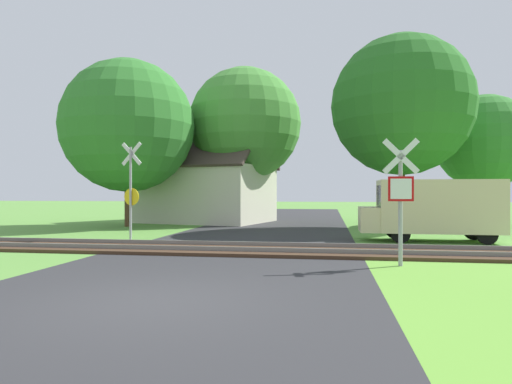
% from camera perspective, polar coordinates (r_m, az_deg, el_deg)
% --- Properties ---
extents(ground_plane, '(160.00, 160.00, 0.00)m').
position_cam_1_polar(ground_plane, '(7.79, -12.74, -13.31)').
color(ground_plane, '#5B933D').
extents(road_asphalt, '(7.52, 80.00, 0.01)m').
position_cam_1_polar(road_asphalt, '(9.64, -8.24, -10.72)').
color(road_asphalt, '#2D2D30').
rests_on(road_asphalt, ground).
extents(rail_track, '(60.00, 2.60, 0.22)m').
position_cam_1_polar(rail_track, '(13.95, -2.70, -7.17)').
color(rail_track, '#422D1E').
rests_on(rail_track, ground).
extents(stop_sign_near, '(0.88, 0.14, 3.10)m').
position_cam_1_polar(stop_sign_near, '(11.55, 17.63, -0.19)').
color(stop_sign_near, '#9E9EA5').
rests_on(stop_sign_near, ground).
extents(crossing_sign_far, '(0.86, 0.22, 3.66)m').
position_cam_1_polar(crossing_sign_far, '(17.50, -15.36, 0.59)').
color(crossing_sign_far, '#9E9EA5').
rests_on(crossing_sign_far, ground).
extents(house, '(8.55, 7.45, 5.81)m').
position_cam_1_polar(house, '(27.75, -6.17, 0.11)').
color(house, beige).
rests_on(house, ground).
extents(tree_right, '(6.86, 6.86, 9.49)m').
position_cam_1_polar(tree_right, '(23.84, 17.76, 10.28)').
color(tree_right, '#513823').
rests_on(tree_right, ground).
extents(tree_center, '(6.69, 6.69, 9.22)m').
position_cam_1_polar(tree_center, '(27.49, -1.42, 8.49)').
color(tree_center, '#513823').
rests_on(tree_center, ground).
extents(tree_left, '(6.94, 6.94, 8.75)m').
position_cam_1_polar(tree_left, '(25.08, -15.73, 7.94)').
color(tree_left, '#513823').
rests_on(tree_left, ground).
extents(tree_far, '(5.25, 5.25, 7.25)m').
position_cam_1_polar(tree_far, '(28.68, 26.61, 5.61)').
color(tree_far, '#513823').
rests_on(tree_far, ground).
extents(mail_truck, '(4.92, 1.95, 2.24)m').
position_cam_1_polar(mail_truck, '(17.82, 21.25, -1.81)').
color(mail_truck, beige).
rests_on(mail_truck, ground).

